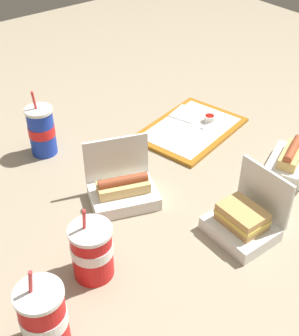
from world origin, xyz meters
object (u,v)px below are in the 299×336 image
at_px(soda_cup_right, 42,131).
at_px(clamshell_sandwich_corner, 243,221).
at_px(soda_cup_front, 44,318).
at_px(ketchup_cup, 210,118).
at_px(plastic_fork, 212,123).
at_px(soda_cup_back, 92,251).
at_px(clamshell_hotdog_left, 123,189).
at_px(clamshell_hotdog_center, 294,160).
at_px(food_tray, 191,129).

bearing_deg(soda_cup_right, clamshell_sandwich_corner, 109.49).
relative_size(soda_cup_right, soda_cup_front, 1.00).
bearing_deg(soda_cup_front, clamshell_sandwich_corner, 177.15).
bearing_deg(clamshell_sandwich_corner, soda_cup_front, -2.85).
height_order(ketchup_cup, plastic_fork, ketchup_cup).
bearing_deg(soda_cup_right, soda_cup_back, 74.49).
height_order(plastic_fork, soda_cup_right, soda_cup_right).
xyz_separation_m(ketchup_cup, soda_cup_right, (0.55, -0.21, 0.06)).
xyz_separation_m(ketchup_cup, soda_cup_front, (0.88, 0.43, 0.06)).
relative_size(clamshell_hotdog_left, soda_cup_front, 1.01).
bearing_deg(soda_cup_front, plastic_fork, -155.06).
bearing_deg(soda_cup_right, plastic_fork, 157.32).
relative_size(plastic_fork, clamshell_sandwich_corner, 0.60).
relative_size(ketchup_cup, clamshell_hotdog_center, 0.17).
bearing_deg(soda_cup_right, soda_cup_front, 62.77).
bearing_deg(clamshell_sandwich_corner, plastic_fork, -125.74).
height_order(soda_cup_front, soda_cup_back, soda_cup_front).
bearing_deg(food_tray, soda_cup_right, -23.02).
xyz_separation_m(ketchup_cup, clamshell_hotdog_center, (-0.01, 0.36, 0.01)).
height_order(food_tray, soda_cup_back, soda_cup_back).
bearing_deg(food_tray, ketchup_cup, 172.95).
relative_size(clamshell_hotdog_left, clamshell_sandwich_corner, 1.26).
xyz_separation_m(food_tray, soda_cup_back, (0.62, 0.34, 0.07)).
height_order(plastic_fork, soda_cup_front, soda_cup_front).
xyz_separation_m(food_tray, clamshell_sandwich_corner, (0.24, 0.47, 0.04)).
bearing_deg(ketchup_cup, soda_cup_front, 25.90).
bearing_deg(ketchup_cup, food_tray, -7.05).
bearing_deg(clamshell_hotdog_center, plastic_fork, -87.05).
bearing_deg(soda_cup_front, food_tray, -151.33).
relative_size(clamshell_hotdog_left, soda_cup_back, 1.10).
height_order(ketchup_cup, clamshell_sandwich_corner, clamshell_sandwich_corner).
distance_m(clamshell_sandwich_corner, soda_cup_front, 0.57).
bearing_deg(clamshell_hotdog_left, soda_cup_front, 35.41).
relative_size(clamshell_sandwich_corner, soda_cup_front, 0.81).
xyz_separation_m(plastic_fork, soda_cup_front, (0.88, 0.41, 0.07)).
distance_m(clamshell_hotdog_left, clamshell_sandwich_corner, 0.35).
height_order(clamshell_hotdog_left, clamshell_sandwich_corner, clamshell_sandwich_corner).
relative_size(food_tray, soda_cup_back, 2.03).
relative_size(plastic_fork, clamshell_hotdog_center, 0.47).
height_order(food_tray, soda_cup_right, soda_cup_right).
relative_size(clamshell_sandwich_corner, soda_cup_back, 0.88).
xyz_separation_m(soda_cup_right, soda_cup_front, (0.33, 0.64, 0.00)).
bearing_deg(soda_cup_back, food_tray, -151.60).
relative_size(clamshell_hotdog_left, clamshell_hotdog_center, 0.98).
bearing_deg(soda_cup_front, clamshell_hotdog_left, -144.59).
xyz_separation_m(food_tray, clamshell_hotdog_center, (-0.10, 0.37, 0.03)).
xyz_separation_m(soda_cup_front, soda_cup_back, (-0.18, -0.10, -0.01)).
distance_m(clamshell_hotdog_center, soda_cup_back, 0.72).
height_order(clamshell_sandwich_corner, soda_cup_back, soda_cup_back).
bearing_deg(clamshell_hotdog_left, soda_cup_right, -79.90).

